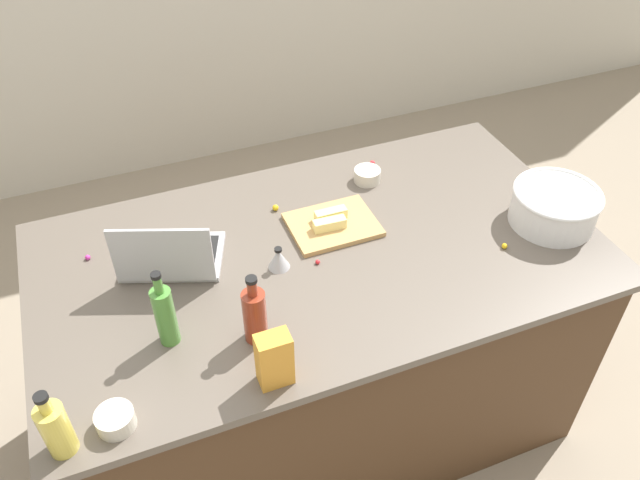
# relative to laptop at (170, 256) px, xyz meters

# --- Properties ---
(ground_plane) EXTENTS (12.00, 12.00, 0.00)m
(ground_plane) POSITION_rel_laptop_xyz_m (0.46, -0.11, -0.95)
(ground_plane) COLOR gray
(island_counter) EXTENTS (1.83, 1.01, 0.90)m
(island_counter) POSITION_rel_laptop_xyz_m (0.46, -0.11, -0.50)
(island_counter) COLOR #4C331E
(island_counter) RESTS_ON ground
(laptop) EXTENTS (0.37, 0.32, 0.22)m
(laptop) POSITION_rel_laptop_xyz_m (0.00, 0.00, 0.00)
(laptop) COLOR #B7B7BC
(laptop) RESTS_ON island_counter
(mixing_bowl_large) EXTENTS (0.30, 0.30, 0.13)m
(mixing_bowl_large) POSITION_rel_laptop_xyz_m (1.25, -0.26, 0.02)
(mixing_bowl_large) COLOR white
(mixing_bowl_large) RESTS_ON island_counter
(bottle_oil) EXTENTS (0.07, 0.07, 0.21)m
(bottle_oil) POSITION_rel_laptop_xyz_m (-0.37, -0.53, 0.04)
(bottle_oil) COLOR #DBC64C
(bottle_oil) RESTS_ON island_counter
(bottle_soy) EXTENTS (0.07, 0.07, 0.23)m
(bottle_soy) POSITION_rel_laptop_xyz_m (0.16, -0.37, 0.05)
(bottle_soy) COLOR maroon
(bottle_soy) RESTS_ON island_counter
(bottle_olive) EXTENTS (0.06, 0.06, 0.26)m
(bottle_olive) POSITION_rel_laptop_xyz_m (-0.07, -0.29, 0.06)
(bottle_olive) COLOR #4C8C38
(bottle_olive) RESTS_ON island_counter
(cutting_board) EXTENTS (0.29, 0.23, 0.02)m
(cutting_board) POSITION_rel_laptop_xyz_m (0.55, -0.01, -0.04)
(cutting_board) COLOR tan
(cutting_board) RESTS_ON island_counter
(butter_stick_left) EXTENTS (0.11, 0.04, 0.04)m
(butter_stick_left) POSITION_rel_laptop_xyz_m (0.53, -0.03, -0.01)
(butter_stick_left) COLOR #F4E58C
(butter_stick_left) RESTS_ON cutting_board
(butter_stick_right) EXTENTS (0.11, 0.04, 0.04)m
(butter_stick_right) POSITION_rel_laptop_xyz_m (0.55, 0.02, -0.01)
(butter_stick_right) COLOR #F4E58C
(butter_stick_right) RESTS_ON cutting_board
(ramekin_small) EXTENTS (0.10, 0.10, 0.05)m
(ramekin_small) POSITION_rel_laptop_xyz_m (0.77, 0.19, -0.02)
(ramekin_small) COLOR beige
(ramekin_small) RESTS_ON island_counter
(ramekin_medium) EXTENTS (0.10, 0.10, 0.05)m
(ramekin_medium) POSITION_rel_laptop_xyz_m (-0.25, -0.52, -0.02)
(ramekin_medium) COLOR beige
(ramekin_medium) RESTS_ON island_counter
(kitchen_timer) EXTENTS (0.07, 0.07, 0.08)m
(kitchen_timer) POSITION_rel_laptop_xyz_m (0.31, -0.12, -0.01)
(kitchen_timer) COLOR #B2B2B7
(kitchen_timer) RESTS_ON island_counter
(candy_bag) EXTENTS (0.09, 0.06, 0.17)m
(candy_bag) POSITION_rel_laptop_xyz_m (0.17, -0.53, 0.04)
(candy_bag) COLOR gold
(candy_bag) RESTS_ON island_counter
(candy_0) EXTENTS (0.02, 0.02, 0.02)m
(candy_0) POSITION_rel_laptop_xyz_m (1.03, -0.31, -0.04)
(candy_0) COLOR yellow
(candy_0) RESTS_ON island_counter
(candy_1) EXTENTS (0.02, 0.02, 0.02)m
(candy_1) POSITION_rel_laptop_xyz_m (0.40, 0.15, -0.04)
(candy_1) COLOR yellow
(candy_1) RESTS_ON island_counter
(candy_2) EXTENTS (0.01, 0.01, 0.01)m
(candy_2) POSITION_rel_laptop_xyz_m (0.43, -0.16, -0.04)
(candy_2) COLOR red
(candy_2) RESTS_ON island_counter
(candy_3) EXTENTS (0.02, 0.02, 0.02)m
(candy_3) POSITION_rel_laptop_xyz_m (-0.24, 0.13, -0.04)
(candy_3) COLOR #CC3399
(candy_3) RESTS_ON island_counter
(candy_4) EXTENTS (0.02, 0.02, 0.02)m
(candy_4) POSITION_rel_laptop_xyz_m (0.83, 0.28, -0.04)
(candy_4) COLOR red
(candy_4) RESTS_ON island_counter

